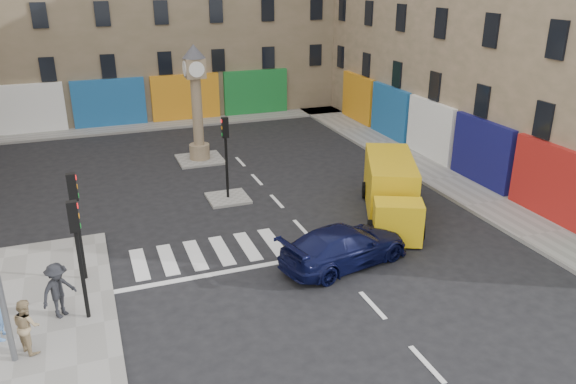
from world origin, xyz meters
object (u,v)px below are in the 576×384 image
navy_sedan (345,246)px  pedestrian_dark (58,290)px  traffic_light_island (226,145)px  yellow_van (391,189)px  pedestrian_tan (27,325)px  traffic_light_left_far (76,210)px  clock_pillar (196,96)px  traffic_light_left_near (77,242)px

navy_sedan → pedestrian_dark: (-9.36, -0.19, 0.31)m
traffic_light_island → yellow_van: bearing=-33.4°
traffic_light_island → pedestrian_tan: (-7.81, -8.89, -1.67)m
traffic_light_island → pedestrian_tan: size_ratio=2.39×
traffic_light_island → yellow_van: 7.39m
navy_sedan → pedestrian_tan: bearing=85.3°
pedestrian_dark → traffic_light_left_far: bearing=32.3°
traffic_light_left_far → navy_sedan: size_ratio=0.76×
traffic_light_left_far → clock_pillar: (6.30, 11.40, 0.93)m
traffic_light_left_far → clock_pillar: clock_pillar is taller
navy_sedan → yellow_van: bearing=-62.2°
traffic_light_left_far → pedestrian_dark: size_ratio=2.14×
traffic_light_left_near → pedestrian_tan: 2.52m
traffic_light_left_far → traffic_light_island: bearing=40.6°
navy_sedan → clock_pillar: bearing=-3.7°
clock_pillar → traffic_light_island: bearing=-90.0°
navy_sedan → pedestrian_tan: (-10.15, -1.61, 0.21)m
traffic_light_island → navy_sedan: traffic_light_island is taller
traffic_light_left_far → navy_sedan: (8.63, -1.88, -1.91)m
traffic_light_left_far → pedestrian_tan: traffic_light_left_far is taller
navy_sedan → pedestrian_tan: pedestrian_tan is taller
clock_pillar → pedestrian_dark: bearing=-117.6°
traffic_light_left_near → navy_sedan: size_ratio=0.76×
traffic_light_left_near → pedestrian_dark: traffic_light_left_near is taller
navy_sedan → yellow_van: size_ratio=0.76×
traffic_light_left_near → traffic_light_left_far: size_ratio=1.00×
navy_sedan → pedestrian_dark: pedestrian_dark is taller
pedestrian_dark → traffic_light_left_near: bearing=-62.9°
yellow_van → pedestrian_tan: 14.70m
clock_pillar → pedestrian_tan: (-7.81, -14.89, -2.62)m
traffic_light_left_near → traffic_light_left_far: same height
traffic_light_left_near → yellow_van: size_ratio=0.57×
traffic_light_left_near → yellow_van: bearing=17.1°
navy_sedan → traffic_light_island: bearing=4.1°
traffic_light_left_near → traffic_light_island: 10.03m
traffic_light_island → clock_pillar: bearing=90.0°
traffic_light_left_near → yellow_van: 13.01m
pedestrian_tan → pedestrian_dark: (0.79, 1.42, 0.09)m
clock_pillar → pedestrian_dark: size_ratio=3.52×
pedestrian_tan → pedestrian_dark: pedestrian_dark is taller
traffic_light_left_far → traffic_light_island: size_ratio=1.00×
yellow_van → pedestrian_dark: (-13.07, -3.47, -0.12)m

